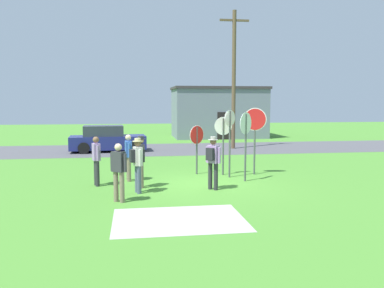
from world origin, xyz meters
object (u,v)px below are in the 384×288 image
(person_with_sunhat, at_px, (96,158))
(parked_car_on_street, at_px, (107,140))
(stop_sign_center_cluster, at_px, (255,128))
(utility_pole, at_px, (234,77))
(person_in_blue, at_px, (137,161))
(stop_sign_nearest, at_px, (223,136))
(person_on_left, at_px, (128,155))
(stop_sign_rear_left, at_px, (230,133))
(person_in_dark_shirt, at_px, (140,158))
(stop_sign_rear_right, at_px, (197,141))
(stop_sign_far_back, at_px, (246,134))
(person_in_teal, at_px, (119,169))
(person_holding_notes, at_px, (213,159))

(person_with_sunhat, bearing_deg, parked_car_on_street, 91.44)
(parked_car_on_street, distance_m, stop_sign_center_cluster, 10.55)
(utility_pole, height_order, person_in_blue, utility_pole)
(utility_pole, relative_size, stop_sign_nearest, 3.65)
(person_with_sunhat, xyz_separation_m, person_on_left, (1.08, 0.70, 0.00))
(stop_sign_rear_left, distance_m, person_in_dark_shirt, 3.71)
(stop_sign_rear_right, bearing_deg, stop_sign_center_cluster, -10.22)
(utility_pole, relative_size, stop_sign_far_back, 3.34)
(utility_pole, relative_size, stop_sign_center_cluster, 3.17)
(stop_sign_far_back, xyz_separation_m, stop_sign_rear_left, (-0.38, 0.82, -0.03))
(stop_sign_center_cluster, xyz_separation_m, person_in_teal, (-5.16, -3.69, -0.88))
(person_with_sunhat, distance_m, person_on_left, 1.28)
(stop_sign_center_cluster, distance_m, person_holding_notes, 3.43)
(utility_pole, height_order, stop_sign_far_back, utility_pole)
(person_in_blue, relative_size, person_in_teal, 1.03)
(person_with_sunhat, xyz_separation_m, person_holding_notes, (3.80, -1.20, 0.06))
(stop_sign_nearest, relative_size, person_in_blue, 1.31)
(utility_pole, relative_size, person_with_sunhat, 4.93)
(parked_car_on_street, height_order, stop_sign_nearest, stop_sign_nearest)
(stop_sign_rear_left, height_order, person_in_dark_shirt, stop_sign_rear_left)
(utility_pole, bearing_deg, person_holding_notes, -107.61)
(person_in_blue, distance_m, person_holding_notes, 2.44)
(person_with_sunhat, bearing_deg, stop_sign_far_back, 0.26)
(stop_sign_far_back, height_order, person_in_teal, stop_sign_far_back)
(person_in_blue, bearing_deg, stop_sign_far_back, 19.04)
(person_in_blue, distance_m, person_in_dark_shirt, 0.81)
(stop_sign_center_cluster, relative_size, person_in_teal, 1.56)
(parked_car_on_street, xyz_separation_m, person_on_left, (1.32, -9.05, 0.26))
(stop_sign_center_cluster, xyz_separation_m, stop_sign_nearest, (-1.25, 0.08, -0.29))
(stop_sign_rear_left, height_order, person_in_teal, stop_sign_rear_left)
(stop_sign_rear_left, height_order, person_in_blue, stop_sign_rear_left)
(stop_sign_nearest, bearing_deg, person_in_teal, -136.04)
(person_in_blue, bearing_deg, person_on_left, 98.12)
(parked_car_on_street, distance_m, stop_sign_far_back, 11.21)
(person_in_teal, bearing_deg, stop_sign_far_back, 28.63)
(stop_sign_rear_right, distance_m, person_with_sunhat, 4.13)
(utility_pole, bearing_deg, parked_car_on_street, -177.36)
(person_in_teal, bearing_deg, stop_sign_nearest, 43.96)
(person_in_dark_shirt, bearing_deg, person_holding_notes, -16.49)
(stop_sign_rear_left, distance_m, person_with_sunhat, 4.99)
(stop_sign_rear_right, relative_size, stop_sign_far_back, 0.78)
(person_in_teal, height_order, person_on_left, same)
(stop_sign_center_cluster, bearing_deg, stop_sign_rear_right, 169.78)
(utility_pole, distance_m, stop_sign_far_back, 10.63)
(person_with_sunhat, bearing_deg, stop_sign_nearest, 16.27)
(stop_sign_nearest, xyz_separation_m, person_in_blue, (-3.37, -2.70, -0.54))
(person_in_teal, bearing_deg, person_in_blue, 63.37)
(stop_sign_rear_left, xyz_separation_m, stop_sign_nearest, (-0.13, 0.54, -0.14))
(stop_sign_rear_right, height_order, person_on_left, stop_sign_rear_right)
(person_on_left, relative_size, person_holding_notes, 0.97)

